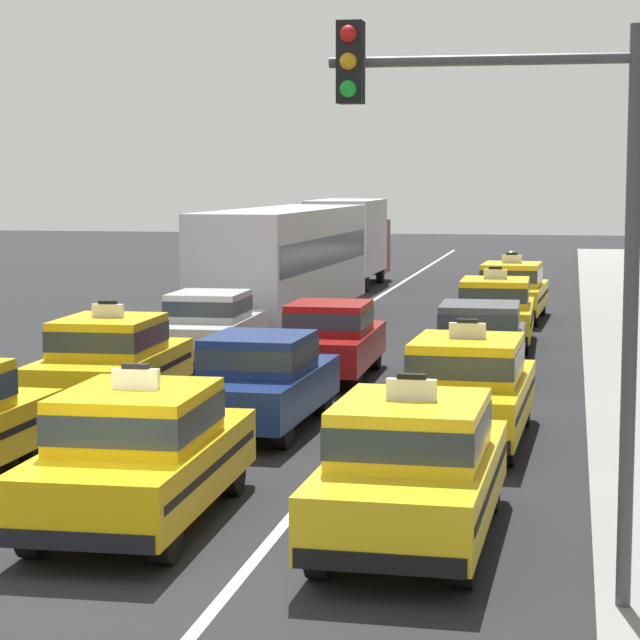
% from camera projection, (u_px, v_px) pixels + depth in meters
% --- Properties ---
extents(ground_plane, '(160.00, 160.00, 0.00)m').
position_uv_depth(ground_plane, '(97.00, 567.00, 13.78)').
color(ground_plane, '#232326').
extents(lane_stripe_left_center, '(0.14, 80.00, 0.01)m').
position_uv_depth(lane_stripe_left_center, '(315.00, 336.00, 33.59)').
color(lane_stripe_left_center, silver).
rests_on(lane_stripe_left_center, ground).
extents(lane_stripe_center_right, '(0.14, 80.00, 0.01)m').
position_uv_depth(lane_stripe_center_right, '(438.00, 339.00, 32.98)').
color(lane_stripe_center_right, silver).
rests_on(lane_stripe_center_right, ground).
extents(taxi_left_second, '(1.94, 4.61, 1.96)m').
position_uv_depth(taxi_left_second, '(111.00, 360.00, 23.00)').
color(taxi_left_second, black).
rests_on(taxi_left_second, ground).
extents(sedan_left_third, '(1.87, 4.34, 1.58)m').
position_uv_depth(sedan_left_third, '(210.00, 324.00, 28.86)').
color(sedan_left_third, black).
rests_on(sedan_left_third, ground).
extents(bus_left_fourth, '(2.87, 11.28, 3.22)m').
position_uv_depth(bus_left_fourth, '(285.00, 258.00, 37.01)').
color(bus_left_fourth, black).
rests_on(bus_left_fourth, ground).
extents(box_truck_left_fifth, '(2.31, 6.96, 3.27)m').
position_uv_depth(box_truck_left_fifth, '(350.00, 239.00, 48.75)').
color(box_truck_left_fifth, black).
rests_on(box_truck_left_fifth, ground).
extents(taxi_center_nearest, '(1.92, 4.60, 1.96)m').
position_uv_depth(taxi_center_nearest, '(140.00, 452.00, 15.35)').
color(taxi_center_nearest, black).
rests_on(taxi_center_nearest, ground).
extents(sedan_center_second, '(1.87, 4.35, 1.58)m').
position_uv_depth(sedan_center_second, '(260.00, 379.00, 21.13)').
color(sedan_center_second, black).
rests_on(sedan_center_second, ground).
extents(sedan_center_third, '(1.82, 4.32, 1.58)m').
position_uv_depth(sedan_center_third, '(330.00, 338.00, 26.48)').
color(sedan_center_third, black).
rests_on(sedan_center_third, ground).
extents(taxi_right_nearest, '(1.91, 4.60, 1.96)m').
position_uv_depth(taxi_right_nearest, '(412.00, 467.00, 14.58)').
color(taxi_right_nearest, black).
rests_on(taxi_right_nearest, ground).
extents(taxi_right_second, '(1.96, 4.61, 1.96)m').
position_uv_depth(taxi_right_second, '(467.00, 387.00, 20.07)').
color(taxi_right_second, black).
rests_on(taxi_right_second, ground).
extents(sedan_right_third, '(1.84, 4.33, 1.58)m').
position_uv_depth(sedan_right_third, '(480.00, 339.00, 26.27)').
color(sedan_right_third, black).
rests_on(sedan_right_third, ground).
extents(taxi_right_fourth, '(1.86, 4.58, 1.96)m').
position_uv_depth(taxi_right_fourth, '(495.00, 311.00, 31.54)').
color(taxi_right_fourth, black).
rests_on(taxi_right_fourth, ground).
extents(taxi_right_fifth, '(2.01, 4.63, 1.96)m').
position_uv_depth(taxi_right_fifth, '(512.00, 290.00, 37.23)').
color(taxi_right_fifth, black).
rests_on(taxi_right_fifth, ground).
extents(traffic_light_pole, '(2.87, 0.33, 5.58)m').
position_uv_depth(traffic_light_pole, '(526.00, 212.00, 11.86)').
color(traffic_light_pole, '#47474C').
rests_on(traffic_light_pole, ground).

